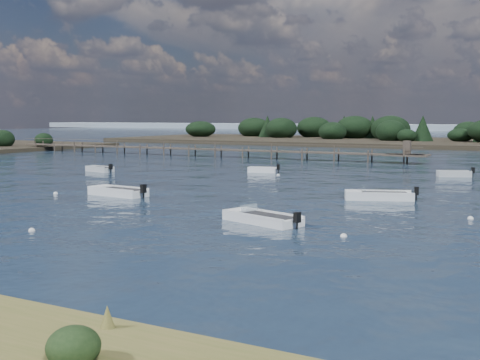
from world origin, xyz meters
The scene contains 14 objects.
ground centered at (0.00, 60.00, 0.00)m, with size 400.00×400.00×0.00m, color #162435.
tender_far_grey centered at (-20.78, 22.76, 0.16)m, with size 3.54×1.86×1.12m.
dinghy_mid_grey centered at (-7.15, 9.13, 0.16)m, with size 4.80×2.08×1.20m.
dinghy_mid_white_b centered at (9.46, 15.77, 0.15)m, with size 4.81×3.15×1.19m.
dinghy_mid_white_a centered at (6.51, 4.16, 0.14)m, with size 4.80×2.96×1.11m.
tender_far_grey_b centered at (11.44, 34.21, 0.16)m, with size 3.32×2.23×1.13m.
tender_far_white centered at (-5.98, 29.77, 0.15)m, with size 3.21×1.59×1.08m.
buoy_a centered at (-2.27, -3.15, 0.00)m, with size 0.32×0.32×0.32m, color silver.
buoy_b centered at (11.43, 2.64, 0.00)m, with size 0.32×0.32×0.32m, color silver.
buoy_c centered at (-11.75, 7.80, 0.00)m, with size 0.32×0.32×0.32m, color silver.
buoy_d centered at (15.91, 10.55, 0.00)m, with size 0.32×0.32×0.32m, color silver.
buoy_e centered at (-3.35, 27.75, 0.00)m, with size 0.32×0.32×0.32m, color silver.
jetty centered at (-21.74, 47.99, 0.98)m, with size 64.50×3.20×3.40m.
distant_haze centered at (-90.00, 230.00, 0.00)m, with size 280.00×20.00×2.40m, color #8898A8.
Camera 1 is at (20.07, -23.55, 5.48)m, focal length 45.00 mm.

